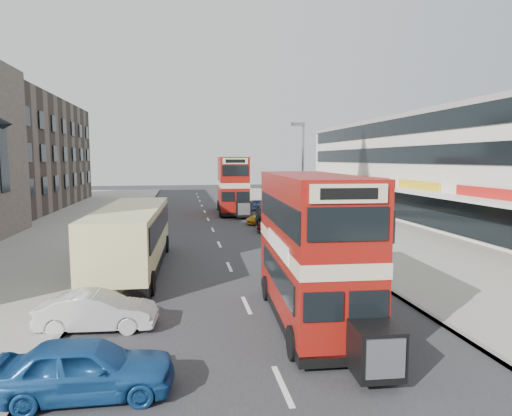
{
  "coord_description": "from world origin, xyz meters",
  "views": [
    {
      "loc": [
        -2.32,
        -13.9,
        5.47
      ],
      "look_at": [
        1.07,
        6.16,
        3.2
      ],
      "focal_mm": 31.02,
      "sensor_mm": 36.0,
      "label": 1
    }
  ],
  "objects": [
    {
      "name": "kerb_right",
      "position": [
        6.1,
        20.0,
        0.07
      ],
      "size": [
        0.2,
        90.0,
        0.16
      ],
      "primitive_type": "cube",
      "color": "gray",
      "rests_on": "ground"
    },
    {
      "name": "bus_main",
      "position": [
        1.91,
        0.04,
        2.52
      ],
      "size": [
        2.79,
        8.81,
        4.79
      ],
      "rotation": [
        0.0,
        0.0,
        3.09
      ],
      "color": "black",
      "rests_on": "ground"
    },
    {
      "name": "car_left_front",
      "position": [
        -5.06,
        0.47,
        0.61
      ],
      "size": [
        3.79,
        1.58,
        1.22
      ],
      "primitive_type": "imported",
      "rotation": [
        0.0,
        0.0,
        1.49
      ],
      "color": "beige",
      "rests_on": "ground"
    },
    {
      "name": "car_right_c",
      "position": [
        5.34,
        32.29,
        0.6
      ],
      "size": [
        3.68,
        1.87,
        1.2
      ],
      "primitive_type": "imported",
      "rotation": [
        0.0,
        0.0,
        -1.44
      ],
      "color": "#526FA4",
      "rests_on": "ground"
    },
    {
      "name": "road_surface",
      "position": [
        0.0,
        20.0,
        0.01
      ],
      "size": [
        12.0,
        90.0,
        0.01
      ],
      "primitive_type": "cube",
      "color": "#28282B",
      "rests_on": "ground"
    },
    {
      "name": "street_lamp",
      "position": [
        6.52,
        18.0,
        4.78
      ],
      "size": [
        1.0,
        0.2,
        8.12
      ],
      "color": "slate",
      "rests_on": "ground"
    },
    {
      "name": "pedestrian_near",
      "position": [
        8.09,
        12.76,
        1.09
      ],
      "size": [
        0.71,
        0.5,
        1.88
      ],
      "primitive_type": "imported",
      "rotation": [
        0.0,
        0.0,
        3.1
      ],
      "color": "gray",
      "rests_on": "pavement_right"
    },
    {
      "name": "pavement_right",
      "position": [
        12.0,
        20.0,
        0.07
      ],
      "size": [
        12.0,
        90.0,
        0.15
      ],
      "primitive_type": "cube",
      "color": "gray",
      "rests_on": "ground"
    },
    {
      "name": "ground",
      "position": [
        0.0,
        0.0,
        0.0
      ],
      "size": [
        160.0,
        160.0,
        0.0
      ],
      "primitive_type": "plane",
      "color": "#28282B",
      "rests_on": "ground"
    },
    {
      "name": "car_right_b",
      "position": [
        4.92,
        22.05,
        0.55
      ],
      "size": [
        4.06,
        2.01,
        1.11
      ],
      "primitive_type": "imported",
      "rotation": [
        0.0,
        0.0,
        -1.53
      ],
      "color": "orange",
      "rests_on": "ground"
    },
    {
      "name": "car_left_near",
      "position": [
        -4.58,
        -3.7,
        0.69
      ],
      "size": [
        4.07,
        1.7,
        1.38
      ],
      "primitive_type": "imported",
      "rotation": [
        0.0,
        0.0,
        1.55
      ],
      "color": "#194B8D",
      "rests_on": "ground"
    },
    {
      "name": "pavement_left",
      "position": [
        -12.0,
        20.0,
        0.07
      ],
      "size": [
        12.0,
        90.0,
        0.15
      ],
      "primitive_type": "cube",
      "color": "gray",
      "rests_on": "ground"
    },
    {
      "name": "kerb_left",
      "position": [
        -6.1,
        20.0,
        0.07
      ],
      "size": [
        0.2,
        90.0,
        0.16
      ],
      "primitive_type": "cube",
      "color": "gray",
      "rests_on": "ground"
    },
    {
      "name": "commercial_row",
      "position": [
        19.95,
        22.0,
        4.7
      ],
      "size": [
        9.9,
        46.2,
        9.3
      ],
      "color": "beige",
      "rests_on": "ground"
    },
    {
      "name": "car_right_a",
      "position": [
        5.53,
        18.0,
        0.69
      ],
      "size": [
        4.79,
        1.99,
        1.38
      ],
      "primitive_type": "imported",
      "rotation": [
        0.0,
        0.0,
        -1.56
      ],
      "color": "maroon",
      "rests_on": "ground"
    },
    {
      "name": "coach",
      "position": [
        -4.77,
        8.11,
        1.71
      ],
      "size": [
        3.23,
        11.07,
        2.91
      ],
      "rotation": [
        0.0,
        0.0,
        -0.04
      ],
      "color": "black",
      "rests_on": "ground"
    },
    {
      "name": "cyclist",
      "position": [
        3.5,
        19.28,
        0.65
      ],
      "size": [
        0.72,
        1.87,
        1.96
      ],
      "rotation": [
        0.0,
        0.0,
        0.04
      ],
      "color": "gray",
      "rests_on": "ground"
    },
    {
      "name": "bus_second",
      "position": [
        2.76,
        30.36,
        2.88
      ],
      "size": [
        3.16,
        10.04,
        5.46
      ],
      "rotation": [
        0.0,
        0.0,
        3.09
      ],
      "color": "black",
      "rests_on": "ground"
    }
  ]
}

